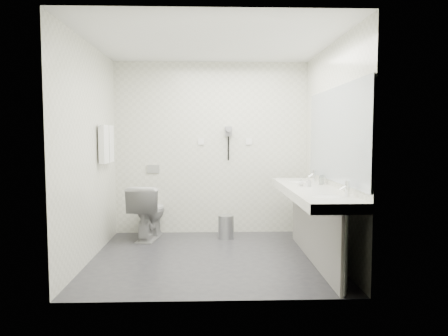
{
  "coord_description": "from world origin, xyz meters",
  "views": [
    {
      "loc": [
        -0.01,
        -4.86,
        1.44
      ],
      "look_at": [
        0.15,
        0.15,
        1.05
      ],
      "focal_mm": 33.67,
      "sensor_mm": 36.0,
      "label": 1
    }
  ],
  "objects": [
    {
      "name": "glass_right",
      "position": [
        1.35,
        0.17,
        0.9
      ],
      "size": [
        0.06,
        0.06,
        0.11
      ],
      "primitive_type": "cylinder",
      "rotation": [
        0.0,
        0.0,
        0.02
      ],
      "color": "silver",
      "rests_on": "vanity_counter"
    },
    {
      "name": "towel_near",
      "position": [
        -1.34,
        0.41,
        1.33
      ],
      "size": [
        0.07,
        0.24,
        0.48
      ],
      "primitive_type": "cube",
      "color": "white",
      "rests_on": "towel_rail"
    },
    {
      "name": "flush_plate",
      "position": [
        -0.85,
        1.29,
        0.95
      ],
      "size": [
        0.18,
        0.02,
        0.12
      ],
      "primitive_type": "cube",
      "color": "#B2B5BA",
      "rests_on": "wall_back"
    },
    {
      "name": "vanity_panel",
      "position": [
        1.15,
        -0.2,
        0.38
      ],
      "size": [
        0.03,
        2.15,
        0.75
      ],
      "primitive_type": "cube",
      "color": "gray",
      "rests_on": "floor"
    },
    {
      "name": "wall_right",
      "position": [
        1.4,
        0.0,
        1.25
      ],
      "size": [
        0.0,
        2.6,
        2.6
      ],
      "primitive_type": "plane",
      "rotation": [
        1.57,
        0.0,
        -1.57
      ],
      "color": "silver",
      "rests_on": "floor"
    },
    {
      "name": "dryer_cradle",
      "position": [
        0.25,
        1.27,
        1.5
      ],
      "size": [
        0.1,
        0.04,
        0.14
      ],
      "primitive_type": "cube",
      "color": "gray",
      "rests_on": "wall_back"
    },
    {
      "name": "wall_left",
      "position": [
        -1.4,
        0.0,
        1.25
      ],
      "size": [
        0.0,
        2.6,
        2.6
      ],
      "primitive_type": "plane",
      "rotation": [
        1.57,
        0.0,
        1.57
      ],
      "color": "silver",
      "rests_on": "floor"
    },
    {
      "name": "wall_front",
      "position": [
        0.0,
        -1.3,
        1.25
      ],
      "size": [
        2.8,
        0.0,
        2.8
      ],
      "primitive_type": "plane",
      "rotation": [
        -1.57,
        0.0,
        0.0
      ],
      "color": "silver",
      "rests_on": "floor"
    },
    {
      "name": "soap_bottle_a",
      "position": [
        1.12,
        -0.09,
        0.9
      ],
      "size": [
        0.07,
        0.07,
        0.11
      ],
      "primitive_type": "imported",
      "rotation": [
        0.0,
        0.0,
        0.52
      ],
      "color": "white",
      "rests_on": "vanity_counter"
    },
    {
      "name": "vanity_post_near",
      "position": [
        1.18,
        -1.24,
        0.38
      ],
      "size": [
        0.06,
        0.06,
        0.75
      ],
      "primitive_type": "cylinder",
      "color": "silver",
      "rests_on": "floor"
    },
    {
      "name": "towel_far",
      "position": [
        -1.34,
        0.69,
        1.33
      ],
      "size": [
        0.07,
        0.24,
        0.48
      ],
      "primitive_type": "cube",
      "color": "white",
      "rests_on": "towel_rail"
    },
    {
      "name": "mirror",
      "position": [
        1.39,
        -0.2,
        1.45
      ],
      "size": [
        0.02,
        2.2,
        1.05
      ],
      "primitive_type": "cube",
      "color": "#B2BCC6",
      "rests_on": "wall_right"
    },
    {
      "name": "toilet",
      "position": [
        -0.88,
        0.94,
        0.38
      ],
      "size": [
        0.52,
        0.8,
        0.76
      ],
      "primitive_type": "imported",
      "rotation": [
        0.0,
        0.0,
        3.0
      ],
      "color": "white",
      "rests_on": "floor"
    },
    {
      "name": "bin_lid",
      "position": [
        0.2,
        0.92,
        0.32
      ],
      "size": [
        0.22,
        0.22,
        0.02
      ],
      "primitive_type": "cylinder",
      "color": "#B2B5BA",
      "rests_on": "pedal_bin"
    },
    {
      "name": "basin_far",
      "position": [
        1.12,
        0.45,
        0.83
      ],
      "size": [
        0.4,
        0.31,
        0.05
      ],
      "primitive_type": "ellipsoid",
      "color": "white",
      "rests_on": "vanity_counter"
    },
    {
      "name": "switch_plate_b",
      "position": [
        0.55,
        1.29,
        1.35
      ],
      "size": [
        0.09,
        0.02,
        0.09
      ],
      "primitive_type": "cube",
      "color": "white",
      "rests_on": "wall_back"
    },
    {
      "name": "floor",
      "position": [
        0.0,
        0.0,
        0.0
      ],
      "size": [
        2.8,
        2.8,
        0.0
      ],
      "primitive_type": "plane",
      "color": "#2D2C33",
      "rests_on": "ground"
    },
    {
      "name": "glass_left",
      "position": [
        1.32,
        0.12,
        0.9
      ],
      "size": [
        0.07,
        0.07,
        0.1
      ],
      "primitive_type": "cylinder",
      "rotation": [
        0.0,
        0.0,
        -0.26
      ],
      "color": "silver",
      "rests_on": "vanity_counter"
    },
    {
      "name": "dryer_cord",
      "position": [
        0.25,
        1.26,
        1.25
      ],
      "size": [
        0.02,
        0.02,
        0.35
      ],
      "primitive_type": "cylinder",
      "color": "black",
      "rests_on": "dryer_cradle"
    },
    {
      "name": "vanity_counter",
      "position": [
        1.12,
        -0.2,
        0.8
      ],
      "size": [
        0.55,
        2.2,
        0.1
      ],
      "primitive_type": "cube",
      "color": "white",
      "rests_on": "floor"
    },
    {
      "name": "towel_rail",
      "position": [
        -1.35,
        0.55,
        1.55
      ],
      "size": [
        0.02,
        0.62,
        0.02
      ],
      "primitive_type": "cylinder",
      "rotation": [
        1.57,
        0.0,
        0.0
      ],
      "color": "silver",
      "rests_on": "wall_left"
    },
    {
      "name": "soap_bottle_b",
      "position": [
        1.05,
        -0.02,
        0.89
      ],
      "size": [
        0.09,
        0.09,
        0.08
      ],
      "primitive_type": "imported",
      "rotation": [
        0.0,
        0.0,
        -0.63
      ],
      "color": "white",
      "rests_on": "vanity_counter"
    },
    {
      "name": "basin_near",
      "position": [
        1.12,
        -0.85,
        0.83
      ],
      "size": [
        0.4,
        0.31,
        0.05
      ],
      "primitive_type": "ellipsoid",
      "color": "white",
      "rests_on": "vanity_counter"
    },
    {
      "name": "ceiling",
      "position": [
        0.0,
        0.0,
        2.5
      ],
      "size": [
        2.8,
        2.8,
        0.0
      ],
      "primitive_type": "plane",
      "rotation": [
        3.14,
        0.0,
        0.0
      ],
      "color": "white",
      "rests_on": "wall_back"
    },
    {
      "name": "switch_plate_a",
      "position": [
        -0.15,
        1.29,
        1.35
      ],
      "size": [
        0.09,
        0.02,
        0.09
      ],
      "primitive_type": "cube",
      "color": "white",
      "rests_on": "wall_back"
    },
    {
      "name": "pedal_bin",
      "position": [
        0.2,
        0.92,
        0.16
      ],
      "size": [
        0.25,
        0.25,
        0.31
      ],
      "primitive_type": "cylinder",
      "rotation": [
        0.0,
        0.0,
        -0.11
      ],
      "color": "#B2B5BA",
      "rests_on": "floor"
    },
    {
      "name": "faucet_far",
      "position": [
        1.32,
        0.45,
        0.92
      ],
      "size": [
        0.04,
        0.04,
        0.15
      ],
      "primitive_type": "cylinder",
      "color": "silver",
      "rests_on": "vanity_counter"
    },
    {
      "name": "vanity_post_far",
      "position": [
        1.18,
        0.84,
        0.38
      ],
      "size": [
        0.06,
        0.06,
        0.75
      ],
      "primitive_type": "cylinder",
      "color": "silver",
      "rests_on": "floor"
    },
    {
      "name": "dryer_barrel",
      "position": [
        0.25,
        1.2,
        1.53
      ],
      "size": [
        0.08,
        0.14,
        0.08
      ],
      "primitive_type": "cylinder",
      "rotation": [
        1.57,
        0.0,
        0.0
      ],
      "color": "gray",
      "rests_on": "dryer_cradle"
    },
    {
      "name": "faucet_near",
      "position": [
        1.32,
        -0.85,
        0.92
      ],
      "size": [
        0.04,
        0.04,
        0.15
      ],
      "primitive_type": "cylinder",
      "color": "silver",
      "rests_on": "vanity_counter"
    },
    {
      "name": "wall_back",
      "position": [
        0.0,
        1.3,
        1.25
      ],
      "size": [
        2.8,
        0.0,
        2.8
      ],
      "primitive_type": "plane",
      "rotation": [
        1.57,
        0.0,
        0.0
      ],
      "color": "silver",
      "rests_on": "floor"
    }
  ]
}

